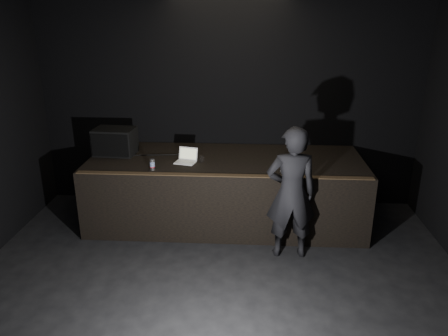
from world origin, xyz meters
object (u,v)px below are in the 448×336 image
stage_riser (226,190)px  beer_can (152,165)px  laptop (187,158)px  person (291,193)px  stage_monitor (115,141)px

stage_riser → beer_can: beer_can is taller
beer_can → stage_riser: bearing=29.8°
stage_riser → laptop: size_ratio=11.97×
stage_riser → person: size_ratio=2.29×
stage_monitor → stage_riser: bearing=0.6°
person → laptop: bearing=-31.7°
stage_monitor → person: size_ratio=0.35×
laptop → stage_riser: bearing=32.3°
laptop → beer_can: size_ratio=2.12×
stage_riser → beer_can: size_ratio=25.39×
beer_can → person: bearing=-12.1°
stage_monitor → beer_can: size_ratio=3.94×
stage_monitor → person: (2.55, -1.06, -0.32)m
stage_monitor → beer_can: bearing=-39.0°
stage_riser → laptop: bearing=-161.4°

